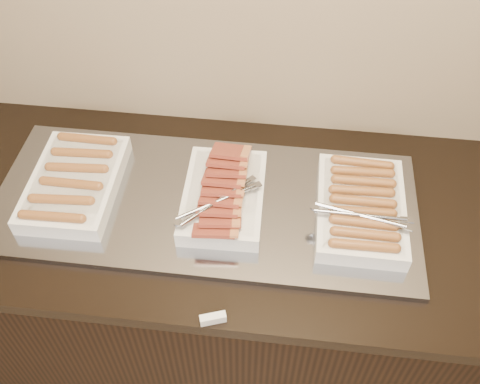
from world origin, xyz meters
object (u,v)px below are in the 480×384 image
dish_right (361,208)px  counter (220,288)px  dish_center (223,195)px  warming_tray (205,203)px  dish_left (75,182)px

dish_right → counter: bearing=179.7°
dish_right → dish_center: bearing=-179.7°
warming_tray → dish_left: 0.38m
counter → warming_tray: bearing=180.0°
counter → dish_right: (0.40, -0.00, 0.50)m
counter → dish_right: dish_right is taller
dish_center → dish_right: 0.38m
dish_left → counter: bearing=-1.0°
warming_tray → dish_center: size_ratio=3.37×
dish_center → dish_right: bearing=-1.4°
dish_left → dish_center: 0.43m
warming_tray → counter: bearing=0.0°
counter → dish_left: dish_left is taller
warming_tray → dish_right: size_ratio=3.37×
warming_tray → dish_right: bearing=-0.5°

